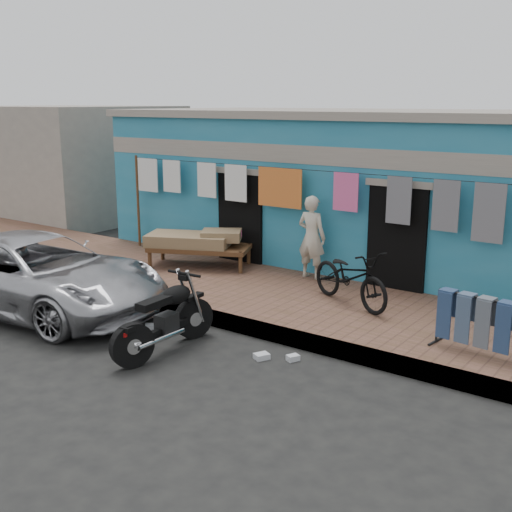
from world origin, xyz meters
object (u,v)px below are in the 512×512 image
at_px(charpoy, 200,249).
at_px(jeans_rack, 495,328).
at_px(seated_person, 312,237).
at_px(bicycle, 351,270).
at_px(motorcycle, 164,316).
at_px(car, 36,273).

bearing_deg(charpoy, jeans_rack, -12.46).
height_order(seated_person, bicycle, seated_person).
relative_size(bicycle, motorcycle, 1.05).
xyz_separation_m(charpoy, jeans_rack, (6.30, -1.39, 0.05)).
relative_size(seated_person, charpoy, 0.68).
bearing_deg(seated_person, bicycle, 144.34).
xyz_separation_m(car, motorcycle, (3.08, -0.08, -0.14)).
bearing_deg(motorcycle, car, 175.64).
bearing_deg(charpoy, seated_person, 13.89).
distance_m(car, jeans_rack, 7.41).
bearing_deg(bicycle, motorcycle, 175.98).
xyz_separation_m(car, charpoy, (0.86, 3.27, -0.07)).
xyz_separation_m(car, jeans_rack, (7.16, 1.88, -0.02)).
distance_m(car, bicycle, 5.35).
bearing_deg(charpoy, car, -104.79).
height_order(charpoy, jeans_rack, jeans_rack).
height_order(car, charpoy, car).
distance_m(charpoy, jeans_rack, 6.45).
xyz_separation_m(car, seated_person, (3.17, 3.84, 0.36)).
xyz_separation_m(bicycle, jeans_rack, (2.61, -0.92, -0.17)).
height_order(bicycle, charpoy, bicycle).
bearing_deg(seated_person, car, 51.72).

